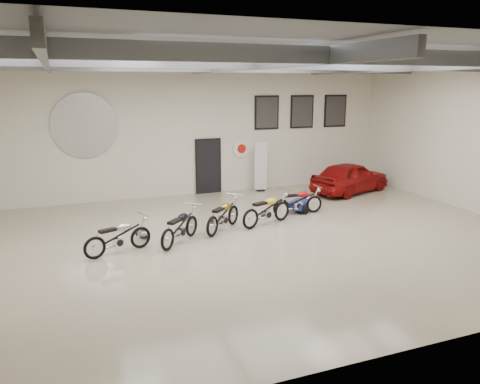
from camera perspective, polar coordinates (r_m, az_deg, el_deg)
name	(u,v)px	position (r m, az deg, el deg)	size (l,w,h in m)	color
floor	(256,240)	(13.09, 1.91, -5.81)	(16.00, 12.00, 0.01)	tan
ceiling	(257,53)	(12.41, 2.09, 16.61)	(16.00, 12.00, 0.01)	slate
back_wall	(195,130)	(18.14, -5.54, 7.53)	(16.00, 0.02, 5.00)	beige
ceiling_beams	(257,63)	(12.39, 2.08, 15.46)	(15.80, 11.80, 0.32)	slate
door	(208,167)	(18.42, -3.90, 3.09)	(0.92, 0.08, 2.10)	black
logo_plaque	(85,126)	(17.41, -18.40, 7.69)	(2.30, 0.06, 1.16)	silver
poster_left	(267,113)	(19.08, 3.28, 9.64)	(1.05, 0.08, 1.35)	black
poster_mid	(302,112)	(19.79, 7.56, 9.68)	(1.05, 0.08, 1.35)	black
poster_right	(335,111)	(20.61, 11.53, 9.66)	(1.05, 0.08, 1.35)	black
oil_sign	(241,149)	(18.78, 0.17, 5.32)	(0.72, 0.10, 0.72)	white
banner_stand	(261,167)	(18.73, 2.55, 3.01)	(0.52, 0.21, 1.93)	white
motorcycle_silver	(118,236)	(12.29, -14.65, -5.21)	(1.79, 0.56, 0.93)	silver
motorcycle_black	(180,226)	(12.75, -7.35, -4.15)	(1.85, 0.57, 0.96)	silver
motorcycle_gold	(223,215)	(13.74, -2.08, -2.77)	(1.86, 0.58, 0.97)	silver
motorcycle_yellow	(267,209)	(14.30, 3.27, -2.09)	(1.92, 0.59, 1.00)	silver
motorcycle_red	(298,201)	(15.54, 7.08, -1.07)	(1.78, 0.55, 0.92)	silver
go_kart	(304,200)	(16.30, 7.85, -0.96)	(1.73, 0.78, 0.63)	navy
vintage_car	(350,177)	(19.03, 13.28, 1.77)	(3.64, 1.47, 1.24)	maroon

